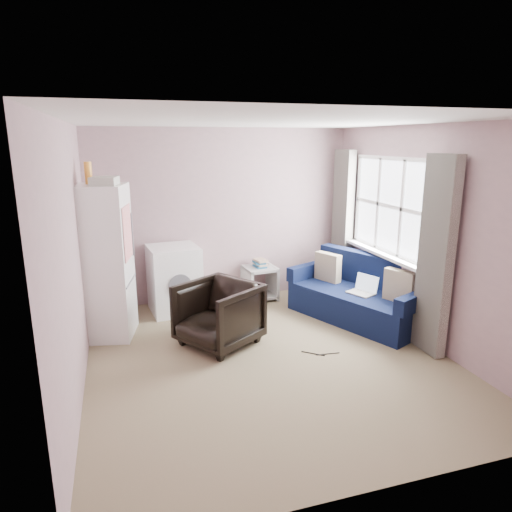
% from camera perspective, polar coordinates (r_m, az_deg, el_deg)
% --- Properties ---
extents(room, '(3.84, 4.24, 2.54)m').
position_cam_1_polar(room, '(4.74, 1.74, 1.25)').
color(room, '#867557').
rests_on(room, ground).
extents(armchair, '(1.06, 1.07, 0.82)m').
position_cam_1_polar(armchair, '(5.31, -4.72, -6.88)').
color(armchair, black).
rests_on(armchair, ground).
extents(fridge, '(0.75, 0.75, 2.09)m').
position_cam_1_polar(fridge, '(5.68, -18.65, -0.66)').
color(fridge, white).
rests_on(fridge, ground).
extents(washing_machine, '(0.72, 0.72, 0.92)m').
position_cam_1_polar(washing_machine, '(6.39, -10.19, -2.69)').
color(washing_machine, white).
rests_on(washing_machine, ground).
extents(side_table, '(0.49, 0.49, 0.62)m').
position_cam_1_polar(side_table, '(6.82, 0.49, -3.06)').
color(side_table, '#9A9897').
rests_on(side_table, ground).
extents(sofa, '(1.51, 2.03, 0.83)m').
position_cam_1_polar(sofa, '(6.25, 12.92, -4.95)').
color(sofa, '#0C1538').
rests_on(sofa, ground).
extents(window_dressing, '(0.17, 2.62, 2.18)m').
position_cam_1_polar(window_dressing, '(6.14, 15.40, 2.35)').
color(window_dressing, white).
rests_on(window_dressing, ground).
extents(floor_cables, '(0.40, 0.18, 0.01)m').
position_cam_1_polar(floor_cables, '(5.26, 8.07, -12.00)').
color(floor_cables, black).
rests_on(floor_cables, ground).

